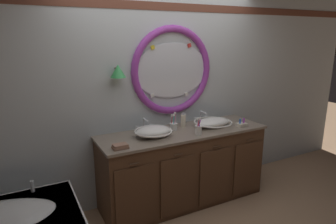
{
  "coord_description": "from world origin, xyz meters",
  "views": [
    {
      "loc": [
        -1.63,
        -2.65,
        2.0
      ],
      "look_at": [
        -0.11,
        0.25,
        1.16
      ],
      "focal_mm": 31.92,
      "sensor_mm": 36.0,
      "label": 1
    }
  ],
  "objects_px": {
    "toothbrush_holder_left": "(174,126)",
    "soap_dispenser": "(183,120)",
    "sink_basin_left": "(153,131)",
    "folded_hand_towel": "(120,146)",
    "sink_basin_right": "(213,122)",
    "toiletry_basket": "(242,124)",
    "toothbrush_holder_right": "(198,129)"
  },
  "relations": [
    {
      "from": "toiletry_basket",
      "to": "sink_basin_left",
      "type": "bearing_deg",
      "value": 171.95
    },
    {
      "from": "sink_basin_right",
      "to": "toothbrush_holder_left",
      "type": "distance_m",
      "value": 0.5
    },
    {
      "from": "soap_dispenser",
      "to": "folded_hand_towel",
      "type": "bearing_deg",
      "value": -159.35
    },
    {
      "from": "toothbrush_holder_right",
      "to": "soap_dispenser",
      "type": "xyz_separation_m",
      "value": [
        0.0,
        0.35,
        0.02
      ]
    },
    {
      "from": "sink_basin_left",
      "to": "folded_hand_towel",
      "type": "relative_size",
      "value": 2.75
    },
    {
      "from": "toothbrush_holder_right",
      "to": "folded_hand_towel",
      "type": "bearing_deg",
      "value": -179.76
    },
    {
      "from": "sink_basin_right",
      "to": "toothbrush_holder_right",
      "type": "xyz_separation_m",
      "value": [
        -0.32,
        -0.17,
        0.01
      ]
    },
    {
      "from": "sink_basin_left",
      "to": "folded_hand_towel",
      "type": "distance_m",
      "value": 0.48
    },
    {
      "from": "toiletry_basket",
      "to": "soap_dispenser",
      "type": "bearing_deg",
      "value": 152.28
    },
    {
      "from": "sink_basin_right",
      "to": "folded_hand_towel",
      "type": "xyz_separation_m",
      "value": [
        -1.25,
        -0.17,
        -0.03
      ]
    },
    {
      "from": "sink_basin_right",
      "to": "folded_hand_towel",
      "type": "bearing_deg",
      "value": -172.07
    },
    {
      "from": "sink_basin_left",
      "to": "folded_hand_towel",
      "type": "height_order",
      "value": "sink_basin_left"
    },
    {
      "from": "soap_dispenser",
      "to": "toiletry_basket",
      "type": "xyz_separation_m",
      "value": [
        0.64,
        -0.34,
        -0.05
      ]
    },
    {
      "from": "sink_basin_left",
      "to": "toothbrush_holder_left",
      "type": "height_order",
      "value": "toothbrush_holder_left"
    },
    {
      "from": "toiletry_basket",
      "to": "toothbrush_holder_left",
      "type": "bearing_deg",
      "value": 162.26
    },
    {
      "from": "toothbrush_holder_right",
      "to": "soap_dispenser",
      "type": "height_order",
      "value": "toothbrush_holder_right"
    },
    {
      "from": "sink_basin_left",
      "to": "toiletry_basket",
      "type": "xyz_separation_m",
      "value": [
        1.13,
        -0.16,
        -0.03
      ]
    },
    {
      "from": "toothbrush_holder_right",
      "to": "soap_dispenser",
      "type": "relative_size",
      "value": 1.16
    },
    {
      "from": "toothbrush_holder_left",
      "to": "folded_hand_towel",
      "type": "xyz_separation_m",
      "value": [
        -0.76,
        -0.28,
        -0.03
      ]
    },
    {
      "from": "toothbrush_holder_left",
      "to": "soap_dispenser",
      "type": "xyz_separation_m",
      "value": [
        0.17,
        0.08,
        0.03
      ]
    },
    {
      "from": "sink_basin_left",
      "to": "sink_basin_right",
      "type": "height_order",
      "value": "sink_basin_left"
    },
    {
      "from": "toothbrush_holder_left",
      "to": "toothbrush_holder_right",
      "type": "bearing_deg",
      "value": -57.8
    },
    {
      "from": "toiletry_basket",
      "to": "toothbrush_holder_right",
      "type": "bearing_deg",
      "value": -179.06
    },
    {
      "from": "sink_basin_left",
      "to": "toothbrush_holder_right",
      "type": "height_order",
      "value": "toothbrush_holder_right"
    },
    {
      "from": "sink_basin_right",
      "to": "toothbrush_holder_right",
      "type": "bearing_deg",
      "value": -152.16
    },
    {
      "from": "sink_basin_right",
      "to": "toiletry_basket",
      "type": "bearing_deg",
      "value": -26.35
    },
    {
      "from": "folded_hand_towel",
      "to": "toiletry_basket",
      "type": "relative_size",
      "value": 1.24
    },
    {
      "from": "sink_basin_right",
      "to": "toiletry_basket",
      "type": "height_order",
      "value": "sink_basin_right"
    },
    {
      "from": "soap_dispenser",
      "to": "folded_hand_towel",
      "type": "height_order",
      "value": "soap_dispenser"
    },
    {
      "from": "sink_basin_left",
      "to": "sink_basin_right",
      "type": "distance_m",
      "value": 0.81
    },
    {
      "from": "folded_hand_towel",
      "to": "toiletry_basket",
      "type": "height_order",
      "value": "toiletry_basket"
    },
    {
      "from": "sink_basin_left",
      "to": "soap_dispenser",
      "type": "height_order",
      "value": "soap_dispenser"
    }
  ]
}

